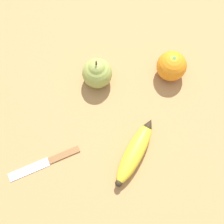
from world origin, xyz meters
name	(u,v)px	position (x,y,z in m)	size (l,w,h in m)	color
ground_plane	(128,142)	(0.00, 0.00, 0.00)	(3.00, 3.00, 0.00)	#A87A47
banana	(134,152)	(-0.02, 0.03, 0.02)	(0.09, 0.19, 0.04)	yellow
orange	(171,66)	(-0.08, -0.22, 0.04)	(0.08, 0.08, 0.08)	orange
pear	(96,72)	(0.12, -0.16, 0.04)	(0.08, 0.08, 0.10)	#99A84C
paring_knife	(46,162)	(0.19, 0.09, 0.00)	(0.16, 0.12, 0.01)	silver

